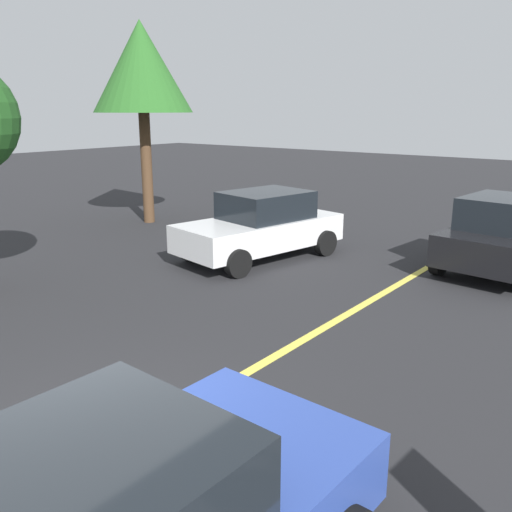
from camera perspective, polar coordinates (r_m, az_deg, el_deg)
The scene contains 5 objects.
ground_plane at distance 6.24m, azimuth -17.66°, elevation -20.45°, with size 80.00×80.00×0.00m, color #262628.
lane_marking_centre at distance 8.00m, azimuth 0.59°, elevation -11.25°, with size 28.00×0.16×0.01m, color #E0D14C.
car_black_behind_van at distance 13.39m, azimuth 24.75°, elevation 2.02°, with size 3.99×2.39×1.71m.
car_white_near_curb at distance 13.31m, azimuth 0.56°, elevation 3.23°, with size 4.42×2.60×1.63m.
tree_centre_verge at distance 17.86m, azimuth -11.89°, elevation 18.67°, with size 3.04×3.04×6.16m.
Camera 1 is at (-2.69, -4.37, 3.56)m, focal length 38.22 mm.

